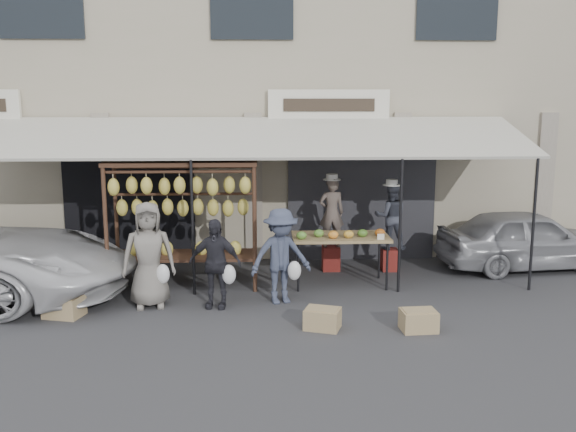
# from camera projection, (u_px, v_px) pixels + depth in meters

# --- Properties ---
(ground_plane) EXTENTS (90.00, 90.00, 0.00)m
(ground_plane) POSITION_uv_depth(u_px,v_px,m) (252.00, 316.00, 9.84)
(ground_plane) COLOR #2D2D30
(shophouse) EXTENTS (24.00, 6.15, 7.30)m
(shophouse) POSITION_uv_depth(u_px,v_px,m) (254.00, 82.00, 15.54)
(shophouse) COLOR #9F967C
(shophouse) RESTS_ON ground_plane
(awning) EXTENTS (10.00, 2.35, 2.92)m
(awning) POSITION_uv_depth(u_px,v_px,m) (253.00, 138.00, 11.60)
(awning) COLOR #BAB7A7
(awning) RESTS_ON ground_plane
(banana_rack) EXTENTS (2.60, 0.90, 2.24)m
(banana_rack) POSITION_uv_depth(u_px,v_px,m) (182.00, 199.00, 11.09)
(banana_rack) COLOR #3B2418
(banana_rack) RESTS_ON ground_plane
(produce_table) EXTENTS (1.70, 0.90, 1.04)m
(produce_table) POSITION_uv_depth(u_px,v_px,m) (341.00, 238.00, 11.29)
(produce_table) COLOR #A58A56
(produce_table) RESTS_ON ground_plane
(vendor_left) EXTENTS (0.50, 0.35, 1.33)m
(vendor_left) POSITION_uv_depth(u_px,v_px,m) (331.00, 213.00, 12.24)
(vendor_left) COLOR #63554E
(vendor_left) RESTS_ON stool_left
(vendor_right) EXTENTS (0.65, 0.52, 1.27)m
(vendor_right) POSITION_uv_depth(u_px,v_px,m) (391.00, 216.00, 12.23)
(vendor_right) COLOR #3C3F4C
(vendor_right) RESTS_ON stool_right
(customer_left) EXTENTS (0.90, 0.66, 1.70)m
(customer_left) POSITION_uv_depth(u_px,v_px,m) (149.00, 255.00, 10.15)
(customer_left) COLOR slate
(customer_left) RESTS_ON ground_plane
(customer_mid) EXTENTS (0.89, 0.50, 1.44)m
(customer_mid) POSITION_uv_depth(u_px,v_px,m) (215.00, 263.00, 10.14)
(customer_mid) COLOR #28282E
(customer_mid) RESTS_ON ground_plane
(customer_right) EXTENTS (1.13, 0.84, 1.56)m
(customer_right) POSITION_uv_depth(u_px,v_px,m) (281.00, 256.00, 10.36)
(customer_right) COLOR #3B4258
(customer_right) RESTS_ON ground_plane
(stool_left) EXTENTS (0.38, 0.38, 0.47)m
(stool_left) POSITION_uv_depth(u_px,v_px,m) (331.00, 258.00, 12.41)
(stool_left) COLOR maroon
(stool_left) RESTS_ON ground_plane
(stool_right) EXTENTS (0.32, 0.32, 0.43)m
(stool_right) POSITION_uv_depth(u_px,v_px,m) (389.00, 260.00, 12.39)
(stool_right) COLOR maroon
(stool_right) RESTS_ON ground_plane
(crate_near_a) EXTENTS (0.59, 0.52, 0.30)m
(crate_near_a) POSITION_uv_depth(u_px,v_px,m) (322.00, 319.00, 9.30)
(crate_near_a) COLOR tan
(crate_near_a) RESTS_ON ground_plane
(crate_near_b) EXTENTS (0.52, 0.41, 0.30)m
(crate_near_b) POSITION_uv_depth(u_px,v_px,m) (419.00, 320.00, 9.22)
(crate_near_b) COLOR tan
(crate_near_b) RESTS_ON ground_plane
(crate_far) EXTENTS (0.63, 0.53, 0.33)m
(crate_far) POSITION_uv_depth(u_px,v_px,m) (64.00, 306.00, 9.81)
(crate_far) COLOR tan
(crate_far) RESTS_ON ground_plane
(sedan) EXTENTS (3.61, 1.77, 1.18)m
(sedan) POSITION_uv_depth(u_px,v_px,m) (528.00, 239.00, 12.45)
(sedan) COLOR gray
(sedan) RESTS_ON ground_plane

